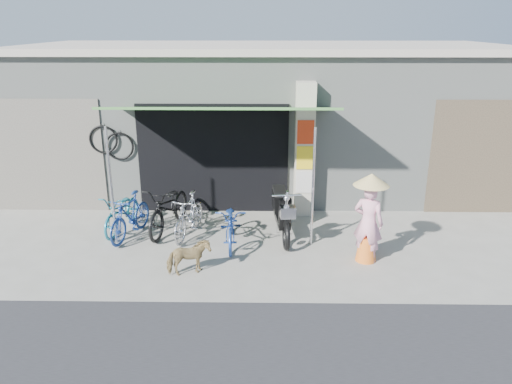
{
  "coord_description": "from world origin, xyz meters",
  "views": [
    {
      "loc": [
        -0.05,
        -8.36,
        4.18
      ],
      "look_at": [
        -0.2,
        1.0,
        1.0
      ],
      "focal_mm": 35.0,
      "sensor_mm": 36.0,
      "label": 1
    }
  ],
  "objects_px": {
    "bike_silver": "(189,216)",
    "nun": "(369,218)",
    "bike_navy": "(231,224)",
    "bike_teal": "(122,211)",
    "bike_blue": "(130,216)",
    "bike_black": "(169,207)",
    "street_dog": "(189,258)",
    "moped": "(282,211)"
  },
  "relations": [
    {
      "from": "bike_teal",
      "to": "bike_navy",
      "type": "distance_m",
      "value": 2.44
    },
    {
      "from": "bike_blue",
      "to": "moped",
      "type": "distance_m",
      "value": 3.09
    },
    {
      "from": "bike_silver",
      "to": "nun",
      "type": "relative_size",
      "value": 0.89
    },
    {
      "from": "bike_black",
      "to": "moped",
      "type": "bearing_deg",
      "value": 7.81
    },
    {
      "from": "bike_black",
      "to": "bike_navy",
      "type": "distance_m",
      "value": 1.52
    },
    {
      "from": "street_dog",
      "to": "bike_blue",
      "type": "bearing_deg",
      "value": 19.87
    },
    {
      "from": "street_dog",
      "to": "moped",
      "type": "relative_size",
      "value": 0.38
    },
    {
      "from": "bike_black",
      "to": "bike_navy",
      "type": "bearing_deg",
      "value": -14.97
    },
    {
      "from": "bike_teal",
      "to": "bike_blue",
      "type": "xyz_separation_m",
      "value": [
        0.26,
        -0.36,
        0.04
      ]
    },
    {
      "from": "bike_blue",
      "to": "bike_black",
      "type": "xyz_separation_m",
      "value": [
        0.73,
        0.38,
        0.05
      ]
    },
    {
      "from": "bike_teal",
      "to": "bike_blue",
      "type": "relative_size",
      "value": 1.04
    },
    {
      "from": "bike_silver",
      "to": "nun",
      "type": "height_order",
      "value": "nun"
    },
    {
      "from": "bike_silver",
      "to": "bike_blue",
      "type": "bearing_deg",
      "value": -163.15
    },
    {
      "from": "street_dog",
      "to": "bike_black",
      "type": "bearing_deg",
      "value": -2.78
    },
    {
      "from": "bike_blue",
      "to": "bike_black",
      "type": "bearing_deg",
      "value": 43.51
    },
    {
      "from": "bike_black",
      "to": "moped",
      "type": "height_order",
      "value": "moped"
    },
    {
      "from": "bike_silver",
      "to": "street_dog",
      "type": "bearing_deg",
      "value": -68.57
    },
    {
      "from": "nun",
      "to": "bike_blue",
      "type": "bearing_deg",
      "value": 15.16
    },
    {
      "from": "bike_silver",
      "to": "street_dog",
      "type": "relative_size",
      "value": 2.0
    },
    {
      "from": "bike_navy",
      "to": "street_dog",
      "type": "height_order",
      "value": "bike_navy"
    },
    {
      "from": "bike_teal",
      "to": "bike_black",
      "type": "relative_size",
      "value": 0.82
    },
    {
      "from": "bike_navy",
      "to": "bike_silver",
      "type": "bearing_deg",
      "value": 153.89
    },
    {
      "from": "street_dog",
      "to": "bike_teal",
      "type": "bearing_deg",
      "value": 18.86
    },
    {
      "from": "bike_silver",
      "to": "bike_navy",
      "type": "xyz_separation_m",
      "value": [
        0.89,
        -0.38,
        -0.03
      ]
    },
    {
      "from": "bike_silver",
      "to": "bike_navy",
      "type": "height_order",
      "value": "bike_silver"
    },
    {
      "from": "nun",
      "to": "bike_silver",
      "type": "bearing_deg",
      "value": 10.11
    },
    {
      "from": "bike_black",
      "to": "nun",
      "type": "xyz_separation_m",
      "value": [
        3.88,
        -1.38,
        0.33
      ]
    },
    {
      "from": "bike_black",
      "to": "nun",
      "type": "height_order",
      "value": "nun"
    },
    {
      "from": "bike_blue",
      "to": "bike_teal",
      "type": "bearing_deg",
      "value": 141.92
    },
    {
      "from": "bike_blue",
      "to": "nun",
      "type": "relative_size",
      "value": 0.91
    },
    {
      "from": "bike_navy",
      "to": "moped",
      "type": "distance_m",
      "value": 1.13
    },
    {
      "from": "bike_navy",
      "to": "nun",
      "type": "distance_m",
      "value": 2.66
    },
    {
      "from": "bike_silver",
      "to": "moped",
      "type": "xyz_separation_m",
      "value": [
        1.9,
        0.13,
        0.06
      ]
    },
    {
      "from": "bike_navy",
      "to": "nun",
      "type": "relative_size",
      "value": 0.96
    },
    {
      "from": "bike_navy",
      "to": "bike_blue",
      "type": "bearing_deg",
      "value": 168.45
    },
    {
      "from": "bike_black",
      "to": "bike_silver",
      "type": "height_order",
      "value": "bike_black"
    },
    {
      "from": "bike_black",
      "to": "nun",
      "type": "distance_m",
      "value": 4.13
    },
    {
      "from": "street_dog",
      "to": "nun",
      "type": "relative_size",
      "value": 0.45
    },
    {
      "from": "bike_navy",
      "to": "moped",
      "type": "xyz_separation_m",
      "value": [
        1.01,
        0.51,
        0.09
      ]
    },
    {
      "from": "bike_blue",
      "to": "bike_black",
      "type": "relative_size",
      "value": 0.79
    },
    {
      "from": "street_dog",
      "to": "nun",
      "type": "height_order",
      "value": "nun"
    },
    {
      "from": "bike_teal",
      "to": "nun",
      "type": "bearing_deg",
      "value": -6.35
    }
  ]
}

